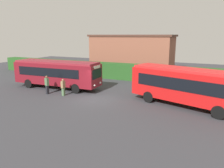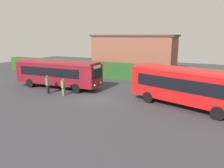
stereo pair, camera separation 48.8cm
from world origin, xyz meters
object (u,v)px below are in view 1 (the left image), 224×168
at_px(bus_maroon, 57,73).
at_px(traffic_cone, 153,85).
at_px(person_left, 43,75).
at_px(person_right, 63,87).
at_px(person_center, 47,84).
at_px(bus_red, 187,85).

height_order(bus_maroon, traffic_cone, bus_maroon).
xyz_separation_m(person_left, person_right, (6.50, -4.33, -0.04)).
bearing_deg(person_center, traffic_cone, 143.64).
bearing_deg(person_right, traffic_cone, 43.80).
bearing_deg(person_right, bus_maroon, 137.17).
bearing_deg(bus_maroon, bus_red, -5.36).
xyz_separation_m(bus_red, person_right, (-11.36, -1.47, -0.96)).
bearing_deg(traffic_cone, person_center, -141.57).
bearing_deg(traffic_cone, person_right, -135.63).
height_order(bus_maroon, bus_red, bus_red).
xyz_separation_m(bus_red, person_left, (-17.86, 2.85, -0.92)).
distance_m(person_center, traffic_cone, 11.59).
relative_size(person_left, traffic_cone, 2.91).
bearing_deg(bus_red, person_right, -154.84).
relative_size(person_right, traffic_cone, 2.80).
bearing_deg(person_center, person_left, -118.95).
height_order(bus_red, person_center, bus_red).
bearing_deg(person_center, bus_maroon, -150.28).
height_order(bus_maroon, person_right, bus_maroon).
bearing_deg(person_right, bus_red, 6.81).
distance_m(bus_red, person_left, 18.11).
height_order(person_left, person_center, person_center).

